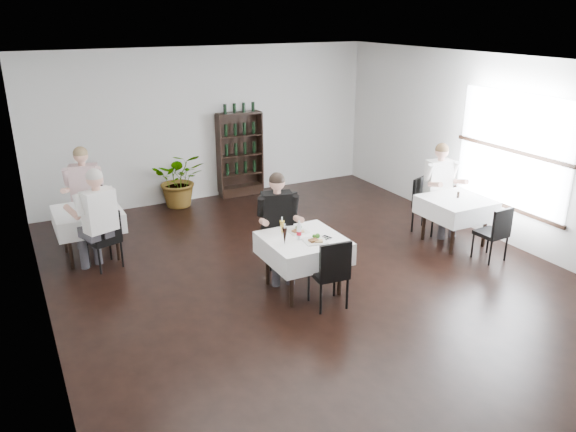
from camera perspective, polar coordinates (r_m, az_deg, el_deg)
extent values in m
plane|color=black|center=(7.98, 3.41, -6.94)|extent=(9.00, 9.00, 0.00)
plane|color=white|center=(7.13, 3.92, 15.03)|extent=(9.00, 9.00, 0.00)
plane|color=silver|center=(11.40, -8.17, 9.20)|extent=(7.00, 0.00, 7.00)
plane|color=silver|center=(6.45, -24.15, -1.01)|extent=(0.00, 9.00, 9.00)
plane|color=silver|center=(9.65, 21.90, 5.94)|extent=(0.00, 9.00, 9.00)
cube|color=white|center=(9.62, 21.86, 6.22)|extent=(0.03, 2.20, 1.80)
cube|color=black|center=(9.85, 21.09, 1.02)|extent=(0.05, 2.30, 0.06)
cube|color=black|center=(11.79, -4.79, 2.67)|extent=(0.90, 0.28, 0.20)
cylinder|color=black|center=(7.25, 0.38, -6.73)|extent=(0.06, 0.06, 0.71)
cylinder|color=black|center=(7.84, -2.11, -4.58)|extent=(0.06, 0.06, 0.71)
cylinder|color=black|center=(7.58, 5.30, -5.55)|extent=(0.06, 0.06, 0.71)
cylinder|color=black|center=(8.14, 2.54, -3.59)|extent=(0.06, 0.06, 0.71)
cube|color=black|center=(7.54, 1.56, -2.49)|extent=(0.85, 0.85, 0.04)
cube|color=white|center=(7.58, 1.55, -3.26)|extent=(1.03, 1.03, 0.30)
cylinder|color=black|center=(8.89, -21.27, -2.92)|extent=(0.06, 0.06, 0.71)
cylinder|color=black|center=(9.53, -21.79, -1.47)|extent=(0.06, 0.06, 0.71)
cylinder|color=black|center=(8.97, -16.99, -2.20)|extent=(0.06, 0.06, 0.71)
cylinder|color=black|center=(9.60, -17.79, -0.81)|extent=(0.06, 0.06, 0.71)
cube|color=black|center=(9.11, -19.73, 0.36)|extent=(0.80, 0.80, 0.04)
cube|color=white|center=(9.15, -19.65, -0.29)|extent=(0.98, 0.98, 0.30)
cylinder|color=black|center=(9.15, 16.42, -1.69)|extent=(0.06, 0.06, 0.71)
cylinder|color=black|center=(9.61, 13.67, -0.36)|extent=(0.06, 0.06, 0.71)
cylinder|color=black|center=(9.61, 19.38, -0.96)|extent=(0.06, 0.06, 0.71)
cylinder|color=black|center=(10.05, 16.62, 0.27)|extent=(0.06, 0.06, 0.71)
cube|color=black|center=(9.48, 16.75, 1.46)|extent=(0.80, 0.80, 0.04)
cube|color=white|center=(9.51, 16.68, 0.83)|extent=(0.98, 0.98, 0.30)
imported|color=#2D5E20|center=(11.13, -10.97, 3.70)|extent=(1.20, 1.11, 1.09)
cylinder|color=black|center=(7.94, 0.16, -5.00)|extent=(0.04, 0.04, 0.52)
cylinder|color=black|center=(8.26, -1.76, -3.94)|extent=(0.04, 0.04, 0.52)
cylinder|color=black|center=(8.20, 2.65, -4.17)|extent=(0.04, 0.04, 0.52)
cylinder|color=black|center=(8.51, 0.69, -3.19)|extent=(0.04, 0.04, 0.52)
cube|color=black|center=(8.11, 0.44, -2.18)|extent=(0.60, 0.60, 0.08)
cube|color=black|center=(8.17, -0.58, 0.29)|extent=(0.52, 0.15, 0.56)
cylinder|color=black|center=(7.60, 4.72, -6.63)|extent=(0.03, 0.03, 0.43)
cylinder|color=black|center=(7.31, 6.03, -7.85)|extent=(0.03, 0.03, 0.43)
cylinder|color=black|center=(7.46, 2.12, -7.13)|extent=(0.03, 0.03, 0.43)
cylinder|color=black|center=(7.16, 3.34, -8.40)|extent=(0.03, 0.03, 0.43)
cube|color=black|center=(7.27, 4.10, -5.79)|extent=(0.47, 0.47, 0.07)
cube|color=black|center=(7.00, 4.85, -4.58)|extent=(0.43, 0.09, 0.47)
cylinder|color=black|center=(9.80, -20.35, -1.52)|extent=(0.03, 0.03, 0.44)
cylinder|color=black|center=(10.16, -20.25, -0.75)|extent=(0.03, 0.03, 0.44)
cylinder|color=black|center=(9.77, -18.11, -1.30)|extent=(0.03, 0.03, 0.44)
cylinder|color=black|center=(10.14, -18.09, -0.53)|extent=(0.03, 0.03, 0.44)
cube|color=black|center=(9.88, -19.37, 0.34)|extent=(0.52, 0.52, 0.07)
cube|color=black|center=(10.00, -19.50, 2.12)|extent=(0.44, 0.13, 0.48)
cylinder|color=black|center=(9.06, -17.61, -3.06)|extent=(0.03, 0.03, 0.41)
cylinder|color=black|center=(8.76, -16.51, -3.74)|extent=(0.03, 0.03, 0.41)
cylinder|color=black|center=(8.92, -19.63, -3.67)|extent=(0.03, 0.03, 0.41)
cylinder|color=black|center=(8.62, -18.58, -4.38)|extent=(0.03, 0.03, 0.41)
cube|color=black|center=(8.75, -18.25, -2.31)|extent=(0.51, 0.51, 0.06)
cube|color=black|center=(8.51, -17.84, -1.17)|extent=(0.41, 0.16, 0.45)
cylinder|color=black|center=(9.81, 14.44, -0.90)|extent=(0.03, 0.03, 0.43)
cylinder|color=black|center=(9.96, 12.54, -0.40)|extent=(0.03, 0.03, 0.43)
cylinder|color=black|center=(10.12, 15.39, -0.32)|extent=(0.03, 0.03, 0.43)
cylinder|color=black|center=(10.27, 13.53, 0.15)|extent=(0.03, 0.03, 0.43)
cube|color=black|center=(9.96, 14.09, 0.94)|extent=(0.56, 0.56, 0.07)
cube|color=black|center=(9.96, 13.22, 2.55)|extent=(0.41, 0.20, 0.47)
cylinder|color=black|center=(9.44, 19.65, -2.41)|extent=(0.03, 0.03, 0.40)
cylinder|color=black|center=(9.24, 21.25, -3.11)|extent=(0.03, 0.03, 0.40)
cylinder|color=black|center=(9.19, 18.24, -2.85)|extent=(0.03, 0.03, 0.40)
cylinder|color=black|center=(8.99, 19.85, -3.58)|extent=(0.03, 0.03, 0.40)
cube|color=black|center=(9.13, 19.92, -1.68)|extent=(0.42, 0.42, 0.06)
cube|color=black|center=(8.94, 20.96, -0.66)|extent=(0.40, 0.06, 0.43)
cube|color=#3E3D44|center=(7.86, -1.57, -2.57)|extent=(0.25, 0.47, 0.15)
cylinder|color=#3E3D44|center=(7.83, -1.25, -5.36)|extent=(0.12, 0.12, 0.52)
cube|color=#3E3D44|center=(7.90, -0.05, -2.43)|extent=(0.25, 0.47, 0.15)
cylinder|color=#3E3D44|center=(7.87, 0.27, -5.21)|extent=(0.12, 0.12, 0.52)
cube|color=black|center=(7.94, -1.14, 0.39)|extent=(0.47, 0.33, 0.59)
cylinder|color=#DA9D88|center=(7.64, -2.47, -0.62)|extent=(0.16, 0.34, 0.16)
cylinder|color=#DA9D88|center=(7.74, 1.09, -0.32)|extent=(0.16, 0.34, 0.16)
sphere|color=#DA9D88|center=(7.78, -1.13, 3.43)|extent=(0.22, 0.22, 0.22)
sphere|color=black|center=(7.77, -1.13, 3.66)|extent=(0.22, 0.22, 0.22)
cube|color=#3E3D44|center=(9.69, -20.52, 0.72)|extent=(0.28, 0.49, 0.15)
cylinder|color=#3E3D44|center=(9.62, -20.44, -1.62)|extent=(0.12, 0.12, 0.54)
cube|color=#3E3D44|center=(9.66, -19.24, 0.81)|extent=(0.28, 0.49, 0.15)
cylinder|color=#3E3D44|center=(9.59, -19.14, -1.54)|extent=(0.12, 0.12, 0.54)
cube|color=beige|center=(9.76, -19.97, 3.18)|extent=(0.49, 0.36, 0.61)
cylinder|color=#DA9D88|center=(9.53, -21.69, 2.42)|extent=(0.18, 0.35, 0.17)
cylinder|color=#DA9D88|center=(9.45, -18.68, 2.65)|extent=(0.18, 0.35, 0.17)
sphere|color=#DA9D88|center=(9.63, -20.32, 5.78)|extent=(0.23, 0.23, 0.23)
sphere|color=olive|center=(9.62, -20.34, 5.97)|extent=(0.23, 0.23, 0.23)
cube|color=#3E3D44|center=(8.67, -18.44, -1.26)|extent=(0.31, 0.49, 0.15)
cylinder|color=#3E3D44|center=(8.96, -18.84, -3.01)|extent=(0.12, 0.12, 0.54)
cube|color=#3E3D44|center=(8.58, -19.70, -1.66)|extent=(0.31, 0.49, 0.15)
cylinder|color=#3E3D44|center=(8.87, -20.06, -3.41)|extent=(0.12, 0.12, 0.54)
cube|color=white|center=(8.33, -18.63, 0.51)|extent=(0.50, 0.38, 0.61)
cylinder|color=#DA9D88|center=(8.70, -18.17, 1.23)|extent=(0.20, 0.35, 0.17)
cylinder|color=#DA9D88|center=(8.48, -21.09, 0.38)|extent=(0.20, 0.35, 0.17)
sphere|color=#DA9D88|center=(8.21, -19.06, 3.58)|extent=(0.23, 0.23, 0.23)
sphere|color=beige|center=(8.20, -19.09, 3.80)|extent=(0.23, 0.23, 0.23)
cube|color=#3E3D44|center=(9.80, 14.98, 1.46)|extent=(0.22, 0.47, 0.15)
cylinder|color=#3E3D44|center=(9.76, 15.41, -0.78)|extent=(0.12, 0.12, 0.53)
cube|color=#3E3D44|center=(9.91, 16.02, 1.58)|extent=(0.22, 0.47, 0.15)
cylinder|color=#3E3D44|center=(9.88, 16.46, -0.64)|extent=(0.12, 0.12, 0.53)
cube|color=white|center=(9.92, 15.05, 3.83)|extent=(0.46, 0.30, 0.59)
cylinder|color=#DA9D88|center=(9.56, 14.73, 3.12)|extent=(0.14, 0.34, 0.17)
cylinder|color=#DA9D88|center=(9.83, 17.17, 3.35)|extent=(0.14, 0.34, 0.17)
sphere|color=#DA9D88|center=(9.79, 15.36, 6.34)|extent=(0.23, 0.23, 0.23)
sphere|color=brown|center=(9.78, 15.38, 6.52)|extent=(0.23, 0.23, 0.23)
cube|color=white|center=(7.70, 0.95, -1.58)|extent=(0.27, 0.27, 0.02)
cube|color=#502C16|center=(7.67, 0.83, -1.52)|extent=(0.12, 0.10, 0.02)
sphere|color=#2F6B1C|center=(7.75, 1.20, -1.14)|extent=(0.06, 0.06, 0.06)
cube|color=#9C7747|center=(7.66, 1.30, -1.58)|extent=(0.10, 0.09, 0.02)
cube|color=white|center=(7.40, 2.74, -2.55)|extent=(0.32, 0.32, 0.02)
cube|color=#502C16|center=(7.35, 2.60, -2.49)|extent=(0.12, 0.10, 0.03)
sphere|color=#2F6B1C|center=(7.45, 3.02, -2.03)|extent=(0.07, 0.07, 0.07)
cube|color=#9C7747|center=(7.35, 3.16, -2.55)|extent=(0.13, 0.11, 0.02)
cone|color=black|center=(7.26, -0.34, -2.08)|extent=(0.07, 0.07, 0.23)
cylinder|color=silver|center=(7.20, -0.34, -1.01)|extent=(0.02, 0.02, 0.06)
cone|color=gold|center=(7.50, -0.61, -1.34)|extent=(0.07, 0.07, 0.23)
cylinder|color=silver|center=(7.44, -0.61, -0.31)|extent=(0.02, 0.02, 0.06)
cylinder|color=silver|center=(7.42, 1.12, -1.64)|extent=(0.06, 0.06, 0.21)
cylinder|color=#AD091A|center=(7.43, 1.12, -1.75)|extent=(0.07, 0.07, 0.05)
cylinder|color=silver|center=(7.37, 1.13, -0.68)|extent=(0.03, 0.03, 0.05)
cube|color=black|center=(7.51, 3.70, -2.26)|extent=(0.20, 0.18, 0.01)
cylinder|color=silver|center=(7.50, 3.58, -2.21)|extent=(0.07, 0.19, 0.01)
cylinder|color=silver|center=(7.52, 3.83, -2.16)|extent=(0.07, 0.18, 0.01)
cylinder|color=black|center=(9.51, 16.90, 2.07)|extent=(0.05, 0.05, 0.10)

